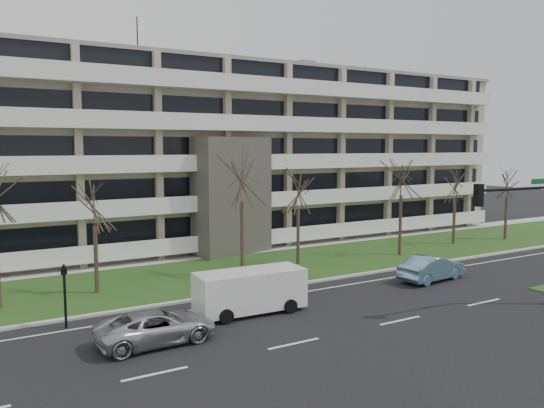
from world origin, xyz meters
TOP-DOWN VIEW (x-y plane):
  - ground at (0.00, 0.00)m, footprint 160.00×160.00m
  - grass_verge at (0.00, 13.00)m, footprint 90.00×10.00m
  - curb at (0.00, 8.00)m, footprint 90.00×0.35m
  - sidewalk at (0.00, 18.50)m, footprint 90.00×2.00m
  - lane_edge_line at (0.00, 6.50)m, footprint 90.00×0.12m
  - apartment_building at (-0.01, 25.32)m, footprint 60.50×15.10m
  - silver_pickup at (-10.98, 2.98)m, footprint 5.14×2.51m
  - blue_sedan at (7.10, 4.75)m, footprint 4.95×2.23m
  - white_van at (-5.56, 4.68)m, footprint 5.59×2.44m
  - traffic_signal at (6.81, -1.76)m, footprint 5.74×0.79m
  - pedestrian_signal at (-14.00, 6.89)m, footprint 0.30×0.25m
  - tree_2 at (-11.54, 12.08)m, footprint 3.44×3.44m
  - tree_3 at (-2.61, 11.55)m, footprint 4.30×4.30m
  - tree_4 at (2.37, 12.72)m, footprint 3.54×3.54m
  - tree_5 at (10.79, 11.46)m, footprint 4.13×4.13m
  - tree_6 at (18.02, 12.61)m, footprint 3.44×3.44m
  - tree_7 at (23.86, 11.91)m, footprint 3.46×3.46m

SIDE VIEW (x-z plane):
  - ground at x=0.00m, z-range 0.00..0.00m
  - lane_edge_line at x=0.00m, z-range 0.00..0.01m
  - grass_verge at x=0.00m, z-range 0.00..0.06m
  - sidewalk at x=0.00m, z-range 0.00..0.08m
  - curb at x=0.00m, z-range 0.00..0.12m
  - silver_pickup at x=-10.98m, z-range 0.00..1.41m
  - blue_sedan at x=7.10m, z-range 0.00..1.58m
  - white_van at x=-5.56m, z-range 0.21..2.35m
  - pedestrian_signal at x=-14.00m, z-range 0.41..3.37m
  - traffic_signal at x=6.81m, z-range 0.98..7.64m
  - tree_2 at x=-11.54m, z-range 1.90..8.78m
  - tree_6 at x=18.02m, z-range 1.91..8.79m
  - tree_7 at x=23.86m, z-range 1.91..8.82m
  - tree_4 at x=2.37m, z-range 1.96..9.05m
  - tree_5 at x=10.79m, z-range 2.29..10.55m
  - tree_3 at x=-2.61m, z-range 2.39..10.98m
  - apartment_building at x=-0.01m, z-range -1.76..16.99m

